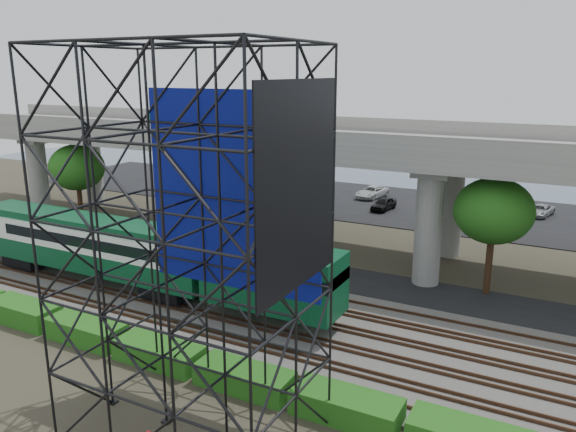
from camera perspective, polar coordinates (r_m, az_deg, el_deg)
The scene contains 13 objects.
ground at distance 33.16m, azimuth -9.38°, elevation -10.85°, with size 140.00×140.00×0.00m, color #474233.
ballast_bed at distance 34.57m, azimuth -7.37°, elevation -9.49°, with size 90.00×12.00×0.20m, color slate.
service_road at distance 41.30m, azimuth -0.58°, elevation -5.37°, with size 90.00×5.00×0.08m, color black.
parking_lot at distance 62.16m, azimuth 9.75°, elevation 1.25°, with size 90.00×18.00×0.08m, color black.
harbor_water at distance 82.98m, azimuth 14.53°, elevation 4.30°, with size 140.00×40.00×0.03m, color #3F4F68.
rail_tracks at distance 34.50m, azimuth -7.38°, elevation -9.21°, with size 90.00×9.52×0.16m.
commuter_train at distance 38.46m, azimuth -17.23°, elevation -3.10°, with size 29.30×3.06×4.30m.
overpass at distance 44.44m, azimuth 1.98°, elevation 6.92°, with size 80.00×12.00×12.40m.
scaffold_tower at distance 21.07m, azimuth -10.09°, elevation -4.04°, with size 9.36×6.36×15.00m.
hedge_strip at distance 29.37m, azimuth -12.97°, elevation -13.33°, with size 34.60×1.80×1.20m.
trees at distance 46.84m, azimuth -2.34°, elevation 4.03°, with size 40.94×16.94×7.69m.
suv at distance 51.46m, azimuth -18.95°, elevation -1.28°, with size 2.30×4.98×1.38m, color black.
parked_cars at distance 61.80m, azimuth 9.56°, elevation 1.80°, with size 34.68×9.59×1.31m.
Camera 1 is at (18.44, -23.67, 14.11)m, focal length 35.00 mm.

